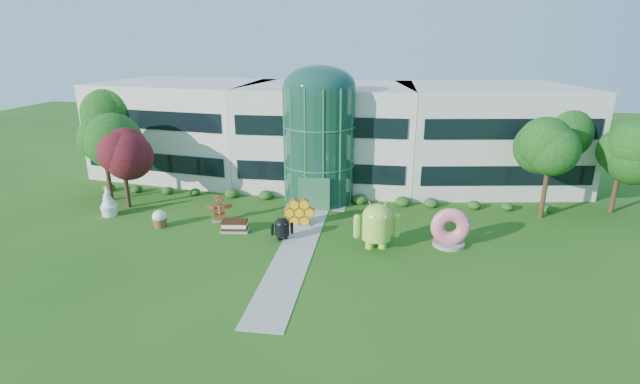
% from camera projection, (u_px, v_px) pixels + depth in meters
% --- Properties ---
extents(ground, '(140.00, 140.00, 0.00)m').
position_uv_depth(ground, '(292.00, 259.00, 29.73)').
color(ground, '#215114').
rests_on(ground, ground).
extents(building, '(46.00, 15.00, 9.30)m').
position_uv_depth(building, '(328.00, 134.00, 45.18)').
color(building, beige).
rests_on(building, ground).
extents(atrium, '(6.00, 6.00, 9.80)m').
position_uv_depth(atrium, '(319.00, 144.00, 39.47)').
color(atrium, '#194738').
rests_on(atrium, ground).
extents(walkway, '(2.40, 20.00, 0.04)m').
position_uv_depth(walkway, '(298.00, 245.00, 31.60)').
color(walkway, '#9E9E93').
rests_on(walkway, ground).
extents(tree_red, '(4.00, 4.00, 6.00)m').
position_uv_depth(tree_red, '(125.00, 173.00, 37.95)').
color(tree_red, '#3F0C14').
rests_on(tree_red, ground).
extents(trees_backdrop, '(52.00, 8.00, 8.40)m').
position_uv_depth(trees_backdrop, '(321.00, 150.00, 40.63)').
color(trees_backdrop, '#104110').
rests_on(trees_backdrop, ground).
extents(android_green, '(3.61, 2.76, 3.67)m').
position_uv_depth(android_green, '(377.00, 223.00, 30.71)').
color(android_green, '#9DD444').
rests_on(android_green, ground).
extents(android_black, '(1.96, 1.64, 1.90)m').
position_uv_depth(android_black, '(282.00, 227.00, 32.26)').
color(android_black, black).
rests_on(android_black, ground).
extents(donut, '(2.70, 1.34, 2.78)m').
position_uv_depth(donut, '(450.00, 227.00, 31.21)').
color(donut, '#D85272').
rests_on(donut, ground).
extents(gingerbread, '(2.42, 1.66, 2.09)m').
position_uv_depth(gingerbread, '(219.00, 208.00, 35.59)').
color(gingerbread, brown).
rests_on(gingerbread, ground).
extents(ice_cream_sandwich, '(2.11, 1.24, 0.89)m').
position_uv_depth(ice_cream_sandwich, '(235.00, 226.00, 33.81)').
color(ice_cream_sandwich, black).
rests_on(ice_cream_sandwich, ground).
extents(honeycomb, '(2.57, 1.34, 1.92)m').
position_uv_depth(honeycomb, '(299.00, 214.00, 34.76)').
color(honeycomb, yellow).
rests_on(honeycomb, ground).
extents(froyo, '(1.63, 1.63, 2.43)m').
position_uv_depth(froyo, '(108.00, 201.00, 36.70)').
color(froyo, white).
rests_on(froyo, ground).
extents(cupcake, '(1.45, 1.45, 1.34)m').
position_uv_depth(cupcake, '(160.00, 219.00, 34.57)').
color(cupcake, white).
rests_on(cupcake, ground).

